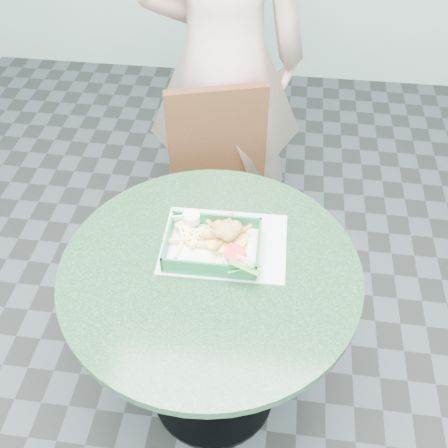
# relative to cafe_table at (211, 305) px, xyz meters

# --- Properties ---
(floor) EXTENTS (4.00, 5.00, 0.02)m
(floor) POSITION_rel_cafe_table_xyz_m (0.00, 0.00, -0.58)
(floor) COLOR #303335
(floor) RESTS_ON ground
(cafe_table) EXTENTS (0.90, 0.90, 0.75)m
(cafe_table) POSITION_rel_cafe_table_xyz_m (0.00, 0.00, 0.00)
(cafe_table) COLOR black
(cafe_table) RESTS_ON floor
(dining_chair) EXTENTS (0.40, 0.40, 0.93)m
(dining_chair) POSITION_rel_cafe_table_xyz_m (-0.08, 0.63, -0.05)
(dining_chair) COLOR #4F2A18
(dining_chair) RESTS_ON floor
(diner_person) EXTENTS (0.90, 0.66, 2.30)m
(diner_person) POSITION_rel_cafe_table_xyz_m (-0.08, 0.92, 0.57)
(diner_person) COLOR tan
(diner_person) RESTS_ON floor
(placemat) EXTENTS (0.39, 0.29, 0.00)m
(placemat) POSITION_rel_cafe_table_xyz_m (0.03, 0.10, 0.17)
(placemat) COLOR silver
(placemat) RESTS_ON cafe_table
(food_basket) EXTENTS (0.28, 0.20, 0.06)m
(food_basket) POSITION_rel_cafe_table_xyz_m (0.00, 0.06, 0.19)
(food_basket) COLOR #156632
(food_basket) RESTS_ON placemat
(crab_sandwich) EXTENTS (0.13, 0.13, 0.08)m
(crab_sandwich) POSITION_rel_cafe_table_xyz_m (0.04, 0.10, 0.22)
(crab_sandwich) COLOR gold
(crab_sandwich) RESTS_ON food_basket
(fries_pile) EXTENTS (0.13, 0.14, 0.04)m
(fries_pile) POSITION_rel_cafe_table_xyz_m (-0.08, 0.09, 0.21)
(fries_pile) COLOR #FFE784
(fries_pile) RESTS_ON food_basket
(sauce_ramekin) EXTENTS (0.05, 0.05, 0.03)m
(sauce_ramekin) POSITION_rel_cafe_table_xyz_m (-0.08, 0.15, 0.22)
(sauce_ramekin) COLOR silver
(sauce_ramekin) RESTS_ON food_basket
(garnish_cup) EXTENTS (0.11, 0.11, 0.04)m
(garnish_cup) POSITION_rel_cafe_table_xyz_m (0.08, 0.00, 0.21)
(garnish_cup) COLOR white
(garnish_cup) RESTS_ON food_basket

